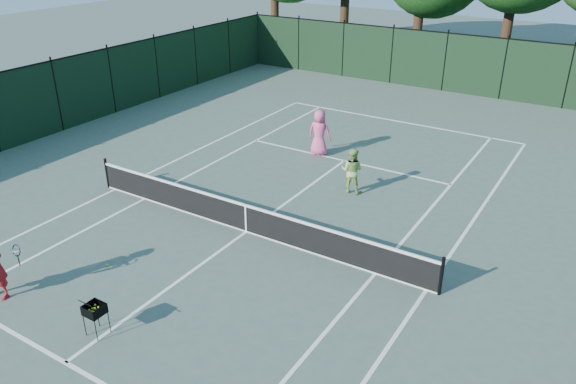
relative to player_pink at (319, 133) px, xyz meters
The scene contains 15 objects.
ground 6.61m from the player_pink, 79.95° to the right, with size 90.00×90.00×0.00m, color #48584D.
sideline_doubles_left 7.82m from the player_pink, 123.98° to the right, with size 0.10×23.77×0.01m, color white.
sideline_doubles_right 9.29m from the player_pink, 44.20° to the right, with size 0.10×23.77×0.01m, color white.
sideline_singles_left 7.15m from the player_pink, 114.77° to the right, with size 0.10×23.77×0.01m, color white.
sideline_singles_right 8.37m from the player_pink, 50.80° to the right, with size 0.10×23.77×0.01m, color white.
baseline_far 5.63m from the player_pink, 78.15° to the left, with size 10.97×0.10×0.01m, color white.
service_line_near 12.93m from the player_pink, 84.92° to the right, with size 8.23×0.10×0.01m, color white.
service_line_far 1.45m from the player_pink, ahead, with size 8.23×0.10×0.01m, color white.
center_service_line 6.61m from the player_pink, 79.95° to the right, with size 0.10×12.80×0.01m, color white.
tennis_net 6.56m from the player_pink, 79.95° to the right, with size 11.69×0.09×1.06m.
fence_far 11.63m from the player_pink, 84.36° to the left, with size 24.00×0.05×3.00m, color black.
player_pink is the anchor object (origin of this frame).
player_green 3.47m from the player_pink, 42.89° to the right, with size 0.84×0.71×1.55m.
ball_hopper 11.90m from the player_pink, 85.15° to the right, with size 0.41×0.41×0.78m.
loose_ball_midcourt 9.96m from the player_pink, 95.27° to the right, with size 0.07×0.07×0.07m, color #B4D62B.
Camera 1 is at (8.62, -11.52, 8.24)m, focal length 35.00 mm.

